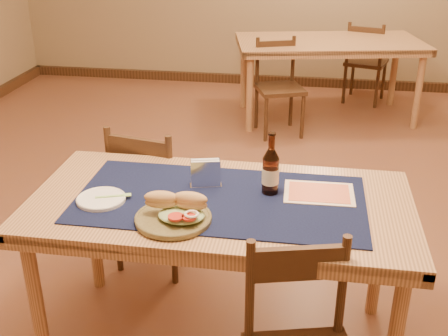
# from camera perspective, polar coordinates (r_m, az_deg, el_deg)

# --- Properties ---
(room) EXTENTS (6.04, 7.04, 2.84)m
(room) POSITION_cam_1_polar(r_m,az_deg,el_deg) (2.90, 2.25, 15.80)
(room) COLOR brown
(room) RESTS_ON ground
(main_table) EXTENTS (1.60, 0.80, 0.75)m
(main_table) POSITION_cam_1_polar(r_m,az_deg,el_deg) (2.39, -0.38, -4.97)
(main_table) COLOR tan
(main_table) RESTS_ON ground
(placemat) EXTENTS (1.20, 0.60, 0.01)m
(placemat) POSITION_cam_1_polar(r_m,az_deg,el_deg) (2.35, -0.38, -3.16)
(placemat) COLOR #10183C
(placemat) RESTS_ON main_table
(baseboard) EXTENTS (6.00, 7.00, 0.10)m
(baseboard) POSITION_cam_1_polar(r_m,az_deg,el_deg) (3.39, 1.87, -7.37)
(baseboard) COLOR #452A18
(baseboard) RESTS_ON ground
(back_table) EXTENTS (1.82, 1.17, 0.75)m
(back_table) POSITION_cam_1_polar(r_m,az_deg,el_deg) (5.41, 10.63, 11.79)
(back_table) COLOR tan
(back_table) RESTS_ON ground
(chair_main_far) EXTENTS (0.47, 0.47, 0.86)m
(chair_main_far) POSITION_cam_1_polar(r_m,az_deg,el_deg) (3.07, -7.11, -2.62)
(chair_main_far) COLOR #452A18
(chair_main_far) RESTS_ON ground
(chair_back_near) EXTENTS (0.50, 0.50, 0.84)m
(chair_back_near) POSITION_cam_1_polar(r_m,az_deg,el_deg) (5.03, 5.58, 8.35)
(chair_back_near) COLOR #452A18
(chair_back_near) RESTS_ON ground
(chair_back_far) EXTENTS (0.48, 0.48, 0.84)m
(chair_back_far) POSITION_cam_1_polar(r_m,az_deg,el_deg) (6.02, 14.20, 10.49)
(chair_back_far) COLOR #452A18
(chair_back_far) RESTS_ON ground
(sandwich_plate) EXTENTS (0.30, 0.30, 0.11)m
(sandwich_plate) POSITION_cam_1_polar(r_m,az_deg,el_deg) (2.18, -4.94, -4.61)
(sandwich_plate) COLOR olive
(sandwich_plate) RESTS_ON placemat
(side_plate) EXTENTS (0.20, 0.20, 0.02)m
(side_plate) POSITION_cam_1_polar(r_m,az_deg,el_deg) (2.38, -12.38, -3.06)
(side_plate) COLOR white
(side_plate) RESTS_ON placemat
(fork) EXTENTS (0.15, 0.06, 0.00)m
(fork) POSITION_cam_1_polar(r_m,az_deg,el_deg) (2.38, -10.89, -2.79)
(fork) COLOR #ABE77F
(fork) RESTS_ON side_plate
(beer_bottle) EXTENTS (0.07, 0.07, 0.27)m
(beer_bottle) POSITION_cam_1_polar(r_m,az_deg,el_deg) (2.36, 4.75, -0.31)
(beer_bottle) COLOR #431C0C
(beer_bottle) RESTS_ON placemat
(napkin_holder) EXTENTS (0.15, 0.08, 0.12)m
(napkin_holder) POSITION_cam_1_polar(r_m,az_deg,el_deg) (2.43, -1.88, -0.60)
(napkin_holder) COLOR white
(napkin_holder) RESTS_ON placemat
(menu_card) EXTENTS (0.30, 0.22, 0.01)m
(menu_card) POSITION_cam_1_polar(r_m,az_deg,el_deg) (2.42, 9.63, -2.50)
(menu_card) COLOR beige
(menu_card) RESTS_ON placemat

